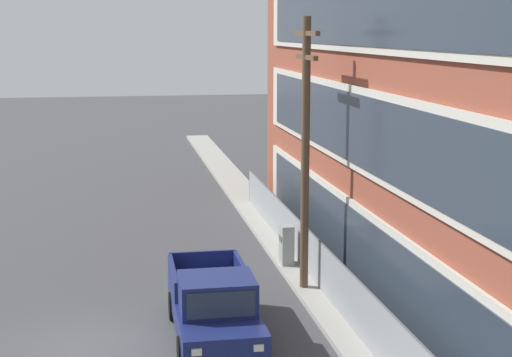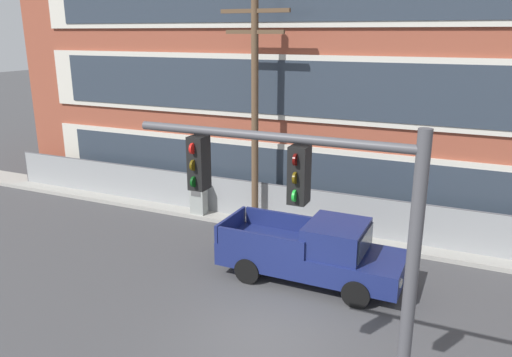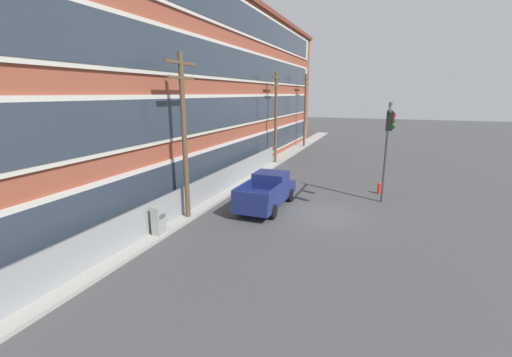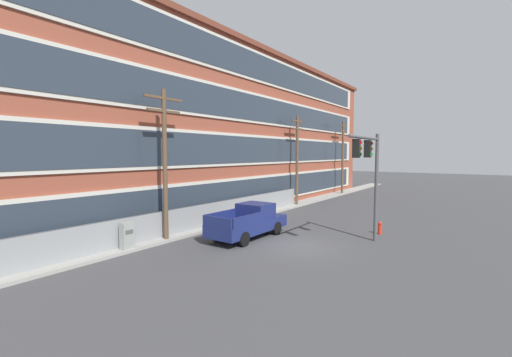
{
  "view_description": "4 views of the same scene",
  "coord_description": "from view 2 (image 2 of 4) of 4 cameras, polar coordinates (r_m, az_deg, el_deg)",
  "views": [
    {
      "loc": [
        19.63,
        0.97,
        8.09
      ],
      "look_at": [
        -2.82,
        5.04,
        3.78
      ],
      "focal_mm": 55.0,
      "sensor_mm": 36.0,
      "label": 1
    },
    {
      "loc": [
        4.24,
        -9.88,
        7.3
      ],
      "look_at": [
        -2.04,
        3.94,
        2.84
      ],
      "focal_mm": 35.0,
      "sensor_mm": 36.0,
      "label": 2
    },
    {
      "loc": [
        -18.2,
        -2.9,
        6.57
      ],
      "look_at": [
        -2.14,
        3.22,
        2.28
      ],
      "focal_mm": 24.0,
      "sensor_mm": 36.0,
      "label": 3
    },
    {
      "loc": [
        -16.03,
        -8.42,
        4.98
      ],
      "look_at": [
        0.12,
        2.86,
        3.54
      ],
      "focal_mm": 24.0,
      "sensor_mm": 36.0,
      "label": 4
    }
  ],
  "objects": [
    {
      "name": "pickup_truck_navy",
      "position": [
        15.27,
        6.72,
        -8.37
      ],
      "size": [
        5.59,
        2.19,
        1.97
      ],
      "color": "navy",
      "rests_on": "ground"
    },
    {
      "name": "utility_pole_near_corner",
      "position": [
        18.37,
        -0.13,
        8.37
      ],
      "size": [
        2.61,
        0.26,
        8.51
      ],
      "color": "brown",
      "rests_on": "ground"
    },
    {
      "name": "ground_plane",
      "position": [
        13.0,
        1.06,
        -17.8
      ],
      "size": [
        160.0,
        160.0,
        0.0
      ],
      "primitive_type": "plane",
      "color": "#424244"
    },
    {
      "name": "chain_link_fence",
      "position": [
        19.14,
        4.82,
        -3.36
      ],
      "size": [
        28.55,
        0.06,
        1.68
      ],
      "color": "gray",
      "rests_on": "ground"
    },
    {
      "name": "electrical_cabinet",
      "position": [
        20.45,
        -6.57,
        -2.39
      ],
      "size": [
        0.61,
        0.44,
        1.52
      ],
      "color": "#939993",
      "rests_on": "ground"
    },
    {
      "name": "sidewalk_building_side",
      "position": [
        18.98,
        9.72,
        -6.23
      ],
      "size": [
        80.0,
        1.62,
        0.16
      ],
      "primitive_type": "cube",
      "color": "#9E9B93",
      "rests_on": "ground"
    },
    {
      "name": "traffic_signal_mast",
      "position": [
        7.77,
        8.0,
        -6.8
      ],
      "size": [
        4.68,
        0.43,
        6.07
      ],
      "color": "#4C4C51",
      "rests_on": "ground"
    }
  ]
}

